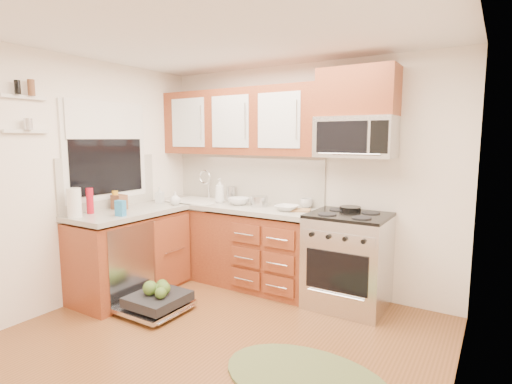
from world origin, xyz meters
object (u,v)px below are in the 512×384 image
Objects in this scene: skillet at (350,209)px; cutting_board at (298,210)px; range at (348,260)px; bowl_b at (239,201)px; dishwasher at (155,302)px; rug at (306,379)px; cup at (306,203)px; upper_cabinets at (239,122)px; microwave at (356,137)px; paper_towel_roll at (74,203)px; bowl_a at (287,208)px; stock_pot at (259,201)px; sink at (197,210)px.

cutting_board is (-0.51, -0.17, -0.04)m from skillet.
bowl_b is (-1.32, 0.01, 0.49)m from range.
dishwasher is 1.72m from cutting_board.
range is at bearing 97.45° from rug.
upper_cabinets is at bearing -174.92° from cup.
microwave is 0.96m from cutting_board.
rug is at bearing -65.02° from cup.
paper_towel_roll is at bearing -147.30° from range.
bowl_a reaches higher than dishwasher.
paper_towel_roll is at bearing -138.72° from bowl_a.
cutting_board is at bearing 179.50° from range.
stock_pot is (-1.05, -0.09, -0.72)m from microwave.
bowl_a is 0.95× the size of bowl_b.
stock_pot is 0.68× the size of paper_towel_roll.
upper_cabinets is 15.29× the size of cup.
bowl_a is at bearing -151.79° from cutting_board.
cup is at bearing 114.98° from rug.
bowl_b is 0.79m from cup.
upper_cabinets is 2.88m from rug.
paper_towel_roll reaches higher than bowl_b.
dishwasher is 1.88m from cup.
cutting_board reaches higher than dishwasher.
microwave is at bearing 3.85° from sink.
sink is at bearing 147.18° from rug.
bowl_b is (-0.66, 0.06, 0.01)m from bowl_a.
cutting_board is at bearing -9.42° from upper_cabinets.
cup is (-0.56, 0.22, 0.50)m from range.
paper_towel_roll reaches higher than cutting_board.
stock_pot reaches higher than cup.
stock_pot is 0.82× the size of bowl_a.
dishwasher is 2.93× the size of bowl_a.
paper_towel_roll is 1.74m from bowl_b.
bowl_a is at bearing -11.12° from stock_pot.
dishwasher is at bearing -143.73° from range.
cup reaches higher than skillet.
upper_cabinets is 2.16× the size of range.
upper_cabinets is at bearing 165.18° from bowl_a.
paper_towel_roll is at bearing -145.19° from microwave.
skillet is (-0.05, 0.18, 0.50)m from range.
range reaches higher than rug.
microwave is at bearing 34.81° from paper_towel_roll.
skillet is 0.66m from bowl_a.
dishwasher is 3.22× the size of skillet.
rug is (0.18, -1.49, -1.69)m from microwave.
sink is at bearing -177.68° from stock_pot.
bowl_b is (0.22, 1.14, 0.86)m from dishwasher.
upper_cabinets is 0.92m from bowl_b.
cutting_board is 0.22m from cup.
paper_towel_roll is at bearing -178.13° from rug.
skillet is 0.91× the size of bowl_a.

